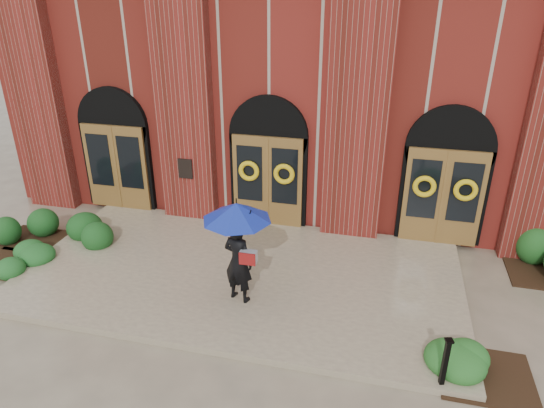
% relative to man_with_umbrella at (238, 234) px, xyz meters
% --- Properties ---
extents(ground, '(90.00, 90.00, 0.00)m').
position_rel_man_with_umbrella_xyz_m(ground, '(-0.29, 0.86, -1.71)').
color(ground, gray).
rests_on(ground, ground).
extents(landing, '(10.00, 5.30, 0.15)m').
position_rel_man_with_umbrella_xyz_m(landing, '(-0.29, 1.01, -1.64)').
color(landing, tan).
rests_on(landing, ground).
extents(church_building, '(16.20, 12.53, 7.00)m').
position_rel_man_with_umbrella_xyz_m(church_building, '(-0.29, 9.65, 1.79)').
color(church_building, maroon).
rests_on(church_building, ground).
extents(man_with_umbrella, '(1.75, 1.75, 2.23)m').
position_rel_man_with_umbrella_xyz_m(man_with_umbrella, '(0.00, 0.00, 0.00)').
color(man_with_umbrella, black).
rests_on(man_with_umbrella, landing).
extents(metal_post, '(0.15, 0.15, 0.92)m').
position_rel_man_with_umbrella_xyz_m(metal_post, '(4.01, -1.49, -1.08)').
color(metal_post, black).
rests_on(metal_post, landing).
extents(hedge_wall_left, '(2.79, 1.12, 0.72)m').
position_rel_man_with_umbrella_xyz_m(hedge_wall_left, '(-5.49, 1.36, -1.35)').
color(hedge_wall_left, '#174519').
rests_on(hedge_wall_left, ground).
extents(hedge_front_left, '(1.32, 1.13, 0.47)m').
position_rel_man_with_umbrella_xyz_m(hedge_front_left, '(-5.92, 0.19, -1.48)').
color(hedge_front_left, '#1D5521').
rests_on(hedge_front_left, ground).
extents(hedge_front_right, '(1.44, 1.23, 0.51)m').
position_rel_man_with_umbrella_xyz_m(hedge_front_right, '(4.81, -0.98, -1.46)').
color(hedge_front_right, '#225B21').
rests_on(hedge_front_right, ground).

